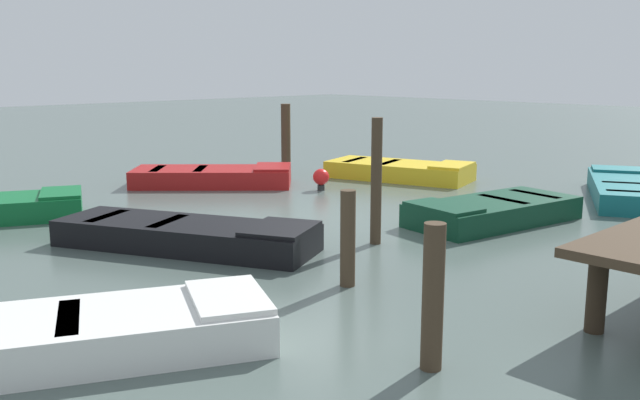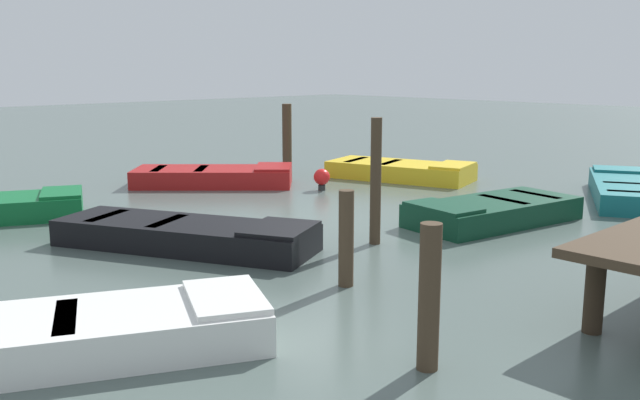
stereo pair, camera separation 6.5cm
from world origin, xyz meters
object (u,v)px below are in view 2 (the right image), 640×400
(rowboat_black, at_px, (187,234))
(marker_buoy, at_px, (322,178))
(rowboat_yellow, at_px, (401,170))
(rowboat_red, at_px, (215,176))
(mooring_piling_center, at_px, (429,298))
(rowboat_teal, at_px, (629,190))
(rowboat_dark_green, at_px, (493,211))
(mooring_piling_mid_right, at_px, (346,239))
(rowboat_white, at_px, (97,331))
(mooring_piling_far_right, at_px, (287,139))
(mooring_piling_mid_left, at_px, (376,182))

(rowboat_black, height_order, marker_buoy, marker_buoy)
(rowboat_yellow, bearing_deg, rowboat_red, -138.93)
(mooring_piling_center, height_order, marker_buoy, mooring_piling_center)
(rowboat_teal, distance_m, rowboat_dark_green, 3.95)
(rowboat_yellow, xyz_separation_m, mooring_piling_center, (8.12, 7.10, 0.46))
(rowboat_black, distance_m, rowboat_teal, 9.18)
(rowboat_red, xyz_separation_m, rowboat_yellow, (-3.82, 2.37, 0.00))
(marker_buoy, bearing_deg, rowboat_dark_green, 88.92)
(rowboat_black, bearing_deg, mooring_piling_center, -34.91)
(mooring_piling_mid_right, relative_size, mooring_piling_center, 0.90)
(rowboat_white, xyz_separation_m, rowboat_yellow, (-10.12, -4.70, -0.00))
(rowboat_dark_green, height_order, mooring_piling_mid_right, mooring_piling_mid_right)
(rowboat_black, xyz_separation_m, mooring_piling_far_right, (-6.03, -4.67, 0.67))
(rowboat_dark_green, distance_m, mooring_piling_center, 6.29)
(rowboat_dark_green, height_order, mooring_piling_far_right, mooring_piling_far_right)
(rowboat_red, bearing_deg, mooring_piling_mid_right, -69.76)
(mooring_piling_center, xyz_separation_m, marker_buoy, (-5.65, -7.31, -0.39))
(rowboat_white, distance_m, mooring_piling_center, 3.16)
(mooring_piling_far_right, bearing_deg, rowboat_black, 37.76)
(rowboat_red, height_order, rowboat_yellow, same)
(mooring_piling_center, bearing_deg, rowboat_white, -50.15)
(rowboat_yellow, distance_m, mooring_piling_far_right, 3.08)
(rowboat_yellow, height_order, mooring_piling_mid_right, mooring_piling_mid_right)
(rowboat_white, height_order, mooring_piling_mid_left, mooring_piling_mid_left)
(rowboat_white, relative_size, rowboat_red, 0.99)
(rowboat_black, relative_size, rowboat_red, 1.17)
(rowboat_dark_green, xyz_separation_m, mooring_piling_mid_left, (2.55, -0.46, 0.76))
(rowboat_black, xyz_separation_m, marker_buoy, (-4.89, -2.19, 0.07))
(marker_buoy, bearing_deg, mooring_piling_center, 52.31)
(rowboat_teal, distance_m, mooring_piling_far_right, 8.11)
(rowboat_black, height_order, rowboat_teal, same)
(mooring_piling_mid_left, relative_size, marker_buoy, 4.06)
(rowboat_teal, height_order, mooring_piling_center, mooring_piling_center)
(rowboat_black, height_order, rowboat_yellow, same)
(rowboat_red, relative_size, rowboat_dark_green, 1.06)
(rowboat_white, xyz_separation_m, mooring_piling_mid_left, (-5.02, -0.95, 0.76))
(rowboat_yellow, distance_m, marker_buoy, 2.48)
(mooring_piling_center, distance_m, mooring_piling_mid_left, 4.52)
(mooring_piling_center, distance_m, mooring_piling_far_right, 11.92)
(rowboat_red, height_order, rowboat_dark_green, same)
(rowboat_white, xyz_separation_m, mooring_piling_far_right, (-8.79, -7.39, 0.67))
(mooring_piling_mid_right, relative_size, mooring_piling_far_right, 0.69)
(rowboat_yellow, relative_size, mooring_piling_mid_left, 1.90)
(rowboat_black, distance_m, rowboat_white, 3.88)
(mooring_piling_mid_right, bearing_deg, mooring_piling_center, 61.53)
(mooring_piling_center, bearing_deg, rowboat_black, -98.38)
(rowboat_dark_green, distance_m, mooring_piling_mid_right, 4.44)
(rowboat_yellow, relative_size, marker_buoy, 7.70)
(mooring_piling_mid_right, bearing_deg, rowboat_white, -3.52)
(rowboat_teal, bearing_deg, rowboat_white, 150.33)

